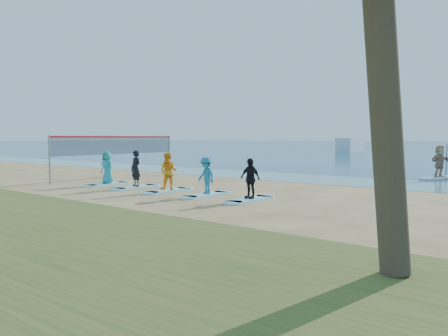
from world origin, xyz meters
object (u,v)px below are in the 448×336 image
Objects in this scene: boat_offshore_a at (350,151)px; student_3 at (206,176)px; paddleboarder at (440,161)px; surfboard_3 at (206,195)px; surfboard_2 at (169,191)px; student_4 at (250,178)px; surfboard_1 at (136,187)px; surfboard_4 at (250,200)px; student_2 at (168,171)px; surfboard_0 at (107,184)px; student_0 at (107,167)px; student_1 at (136,168)px; volleyball_net at (118,146)px; paddleboard at (439,178)px.

student_3 is (18.30, -59.01, 0.84)m from boat_offshore_a.
boat_offshore_a is 6.08× the size of student_3.
paddleboarder reaches higher than surfboard_3.
surfboard_2 is 4.43m from student_4.
surfboard_1 and surfboard_4 have the same top height.
student_2 is 1.08× the size of student_4.
student_0 reaches higher than surfboard_0.
boat_offshore_a is at bearing 107.23° from surfboard_3.
surfboard_1 is (2.18, 0.00, 0.00)m from surfboard_0.
student_1 is 6.54m from student_4.
student_1 is 1.11× the size of student_4.
student_2 is (2.18, 0.00, 0.86)m from surfboard_1.
boat_offshore_a is at bearing 98.99° from volleyball_net.
volleyball_net is at bearing -88.03° from boat_offshore_a.
student_3 is at bearing -95.21° from paddleboard.
surfboard_2 is at bearing 173.17° from paddleboarder.
surfboard_3 is at bearing -22.39° from student_2.
paddleboarder is at bearing 53.95° from surfboard_1.
student_3 is 2.32m from surfboard_4.
student_1 reaches higher than surfboard_1.
surfboard_2 is 2.18m from surfboard_3.
student_2 reaches higher than surfboard_1.
student_1 is 4.45m from surfboard_3.
paddleboarder is 0.83× the size of surfboard_4.
boat_offshore_a is 62.47m from student_4.
paddleboard is 0.33× the size of boat_offshore_a.
surfboard_2 is (16.12, -59.01, 0.04)m from boat_offshore_a.
paddleboard is 0.97m from paddleboarder.
student_2 is at bearing -167.21° from student_3.
student_3 is at bearing -179.55° from paddleboarder.
student_4 is at bearing 0.07° from student_0.
student_4 is (-3.51, -13.81, -0.19)m from paddleboarder.
surfboard_0 is 1.00× the size of surfboard_2.
volleyball_net reaches higher than student_2.
boat_offshore_a is 4.13× the size of surfboard_1.
paddleboarder reaches higher than student_1.
paddleboarder reaches higher than surfboard_0.
surfboard_2 is at bearing 0.00° from surfboard_0.
surfboard_2 is (2.18, 0.00, 0.00)m from surfboard_1.
boat_offshore_a is at bearing 109.14° from surfboard_4.
paddleboarder is 0.83× the size of surfboard_3.
paddleboarder is at bearing 35.84° from volleyball_net.
student_3 is 2.18m from student_4.
student_3 is (6.54, 0.00, 0.79)m from surfboard_0.
student_0 is at bearing 180.00° from surfboard_4.
student_3 is at bearing -17.12° from volleyball_net.
student_2 is 0.74× the size of surfboard_3.
surfboard_4 is at bearing 0.00° from surfboard_0.
surfboard_2 is 1.45× the size of student_4.
surfboard_1 is at bearing 0.00° from student_1.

